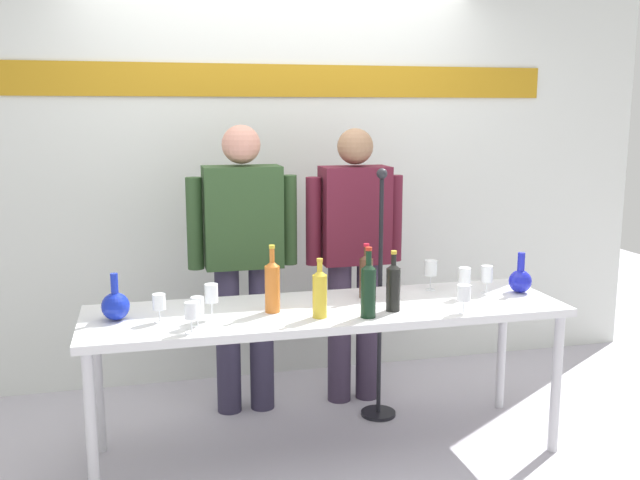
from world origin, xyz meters
TOP-DOWN VIEW (x-y plane):
  - ground_plane at (0.00, 0.00)m, footprint 10.00×10.00m
  - back_wall at (0.00, 1.23)m, footprint 5.12×0.11m
  - display_table at (0.00, 0.00)m, footprint 2.38×0.67m
  - decanter_blue_left at (-1.02, 0.03)m, footprint 0.13×0.13m
  - decanter_blue_right at (1.08, 0.03)m, footprint 0.12×0.12m
  - presenter_left at (-0.33, 0.63)m, footprint 0.62×0.22m
  - presenter_right at (0.33, 0.63)m, footprint 0.58×0.22m
  - wine_bottle_0 at (0.29, -0.14)m, footprint 0.07×0.07m
  - wine_bottle_1 at (-0.28, -0.02)m, footprint 0.07×0.07m
  - wine_bottle_2 at (-0.08, -0.16)m, footprint 0.07×0.07m
  - wine_bottle_3 at (0.14, -0.22)m, footprint 0.07×0.07m
  - wine_bottle_4 at (0.24, 0.13)m, footprint 0.07×0.07m
  - wine_glass_left_0 at (-0.58, -0.07)m, footprint 0.06×0.06m
  - wine_glass_left_1 at (-0.65, -0.16)m, footprint 0.06×0.06m
  - wine_glass_left_2 at (-0.69, -0.26)m, footprint 0.06×0.06m
  - wine_glass_left_3 at (-0.82, -0.06)m, footprint 0.06×0.06m
  - wine_glass_right_0 at (0.90, 0.06)m, footprint 0.06×0.06m
  - wine_glass_right_1 at (0.63, 0.20)m, footprint 0.07×0.07m
  - wine_glass_right_2 at (0.61, -0.26)m, footprint 0.07×0.07m
  - wine_glass_right_3 at (0.74, 0.01)m, footprint 0.06×0.06m
  - microphone_stand at (0.40, 0.36)m, footprint 0.20×0.20m

SIDE VIEW (x-z plane):
  - ground_plane at x=0.00m, z-range 0.00..0.00m
  - microphone_stand at x=0.40m, z-range -0.24..1.18m
  - display_table at x=0.00m, z-range 0.33..1.09m
  - decanter_blue_right at x=1.08m, z-range 0.73..0.95m
  - decanter_blue_left at x=-1.02m, z-range 0.73..0.95m
  - wine_glass_left_3 at x=-0.82m, z-range 0.80..0.93m
  - wine_glass_left_1 at x=-0.65m, z-range 0.80..0.93m
  - wine_glass_left_2 at x=-0.69m, z-range 0.80..0.94m
  - wine_glass_right_2 at x=0.61m, z-range 0.80..0.94m
  - wine_glass_right_0 at x=0.90m, z-range 0.80..0.95m
  - wine_glass_right_3 at x=0.74m, z-range 0.81..0.96m
  - wine_glass_right_1 at x=0.63m, z-range 0.81..0.97m
  - wine_glass_left_0 at x=-0.58m, z-range 0.81..0.97m
  - wine_bottle_2 at x=-0.08m, z-range 0.75..1.04m
  - wine_bottle_4 at x=0.24m, z-range 0.75..1.04m
  - wine_bottle_0 at x=0.29m, z-range 0.75..1.05m
  - wine_bottle_1 at x=-0.28m, z-range 0.74..1.07m
  - wine_bottle_3 at x=0.14m, z-range 0.74..1.08m
  - presenter_right at x=0.33m, z-range 0.11..1.75m
  - presenter_left at x=-0.33m, z-range 0.13..1.78m
  - back_wall at x=0.00m, z-range 0.00..3.00m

